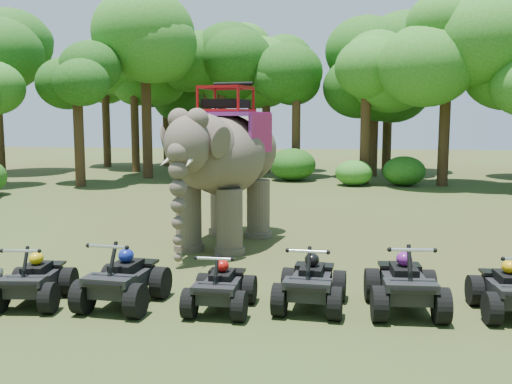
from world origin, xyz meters
The scene contains 22 objects.
ground centered at (0.00, 0.00, 0.00)m, with size 110.00×110.00×0.00m, color #47381E.
elephant centered at (-1.22, 3.99, 2.34)m, with size 2.45×5.56×4.67m, color brown, non-canonical shape.
atv_0 centered at (-4.07, -1.85, 0.62)m, with size 1.22×1.67×1.24m, color black, non-canonical shape.
atv_1 centered at (-2.28, -1.76, 0.68)m, with size 1.34×1.83×1.36m, color black, non-canonical shape.
atv_2 centered at (-0.33, -1.82, 0.59)m, with size 1.16×1.59×1.18m, color black, non-canonical shape.
atv_3 centered at (1.38, -1.48, 0.65)m, with size 1.27×1.75×1.29m, color black, non-canonical shape.
atv_4 centered at (3.16, -1.48, 0.69)m, with size 1.36×1.86×1.38m, color black, non-canonical shape.
atv_5 centered at (5.09, -1.46, 0.62)m, with size 1.23×1.68×1.25m, color black, non-canonical shape.
tree_0 centered at (0.00, 22.11, 3.49)m, with size 4.89×4.89×6.98m, color #195114, non-canonical shape.
tree_1 centered at (3.90, 19.73, 4.01)m, with size 5.61×5.61×8.02m, color #195114, non-canonical shape.
tree_2 centered at (8.05, 19.40, 4.63)m, with size 6.49×6.49×9.27m, color #195114, non-canonical shape.
tree_26 centered at (-11.26, 16.81, 3.91)m, with size 5.48×5.48×7.83m, color #195114, non-canonical shape.
tree_27 centered at (-8.96, 21.37, 4.95)m, with size 6.93×6.93×9.91m, color #195114, non-canonical shape.
tree_28 centered at (-4.86, 24.08, 4.37)m, with size 6.12×6.12×8.74m, color #195114, non-canonical shape.
tree_29 centered at (4.74, 23.98, 3.92)m, with size 5.48×5.48×7.83m, color #195114, non-canonical shape.
tree_30 centered at (-2.13, 25.47, 4.02)m, with size 5.63×5.63×8.04m, color #195114, non-canonical shape.
tree_31 centered at (-3.29, 27.41, 4.66)m, with size 6.52×6.52×9.32m, color #195114, non-canonical shape.
tree_34 centered at (-10.11, 29.86, 3.62)m, with size 5.07×5.07×7.24m, color #195114, non-canonical shape.
tree_36 centered at (-5.99, 25.18, 3.98)m, with size 5.57×5.57×7.96m, color #195114, non-canonical shape.
tree_37 centered at (5.81, 26.29, 4.88)m, with size 6.83×6.83×9.75m, color #195114, non-canonical shape.
tree_38 centered at (-14.42, 28.88, 4.46)m, with size 6.24×6.24×8.91m, color #195114, non-canonical shape.
tree_39 centered at (-10.93, 25.04, 3.89)m, with size 5.45×5.45×7.79m, color #195114, non-canonical shape.
Camera 1 is at (1.55, -12.22, 3.67)m, focal length 40.00 mm.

